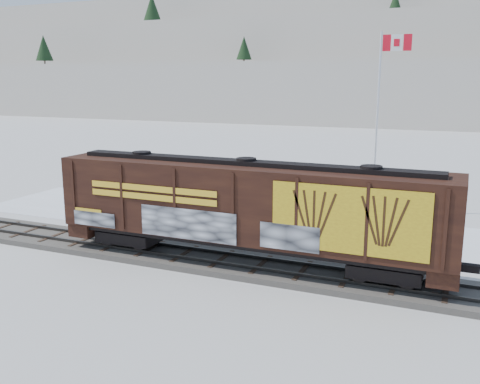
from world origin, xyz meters
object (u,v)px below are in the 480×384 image
at_px(hopper_railcar, 246,205).
at_px(car_white, 222,209).
at_px(car_silver, 151,204).
at_px(flagpole, 377,148).
at_px(car_dark, 365,230).

xyz_separation_m(hopper_railcar, car_white, (-4.77, 7.60, -2.32)).
relative_size(hopper_railcar, car_silver, 4.55).
bearing_deg(hopper_railcar, car_silver, 144.26).
relative_size(hopper_railcar, flagpole, 1.59).
bearing_deg(car_white, flagpole, -71.23).
distance_m(hopper_railcar, car_white, 9.27).
height_order(hopper_railcar, car_white, hopper_railcar).
bearing_deg(car_silver, flagpole, -71.07).
xyz_separation_m(car_silver, car_white, (4.71, 0.77, -0.02)).
bearing_deg(car_dark, car_white, 65.14).
bearing_deg(flagpole, car_white, -145.83).
bearing_deg(hopper_railcar, car_dark, 52.62).
height_order(car_silver, car_dark, car_dark).
xyz_separation_m(flagpole, car_white, (-8.45, -5.74, -3.57)).
height_order(car_white, car_dark, car_dark).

